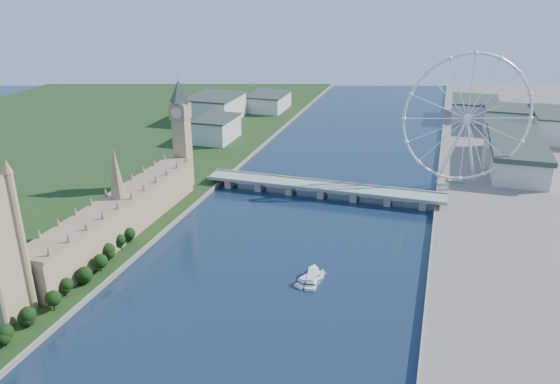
% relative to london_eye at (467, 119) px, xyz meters
% --- Properties ---
extents(tree_row, '(9.16, 201.16, 19.90)m').
position_rel_london_eye_xyz_m(tree_row, '(-232.98, -289.08, -59.15)').
color(tree_row, black).
rests_on(tree_row, ground).
extents(parliament_range, '(24.00, 200.00, 70.00)m').
position_rel_london_eye_xyz_m(parliament_range, '(-247.98, -185.08, -49.04)').
color(parliament_range, tan).
rests_on(parliament_range, ground).
extents(big_ben, '(20.02, 20.02, 110.00)m').
position_rel_london_eye_xyz_m(big_ben, '(-247.98, -77.08, -0.95)').
color(big_ben, tan).
rests_on(big_ben, ground).
extents(westminster_bridge, '(220.00, 22.00, 9.50)m').
position_rel_london_eye_xyz_m(westminster_bridge, '(-119.98, -55.08, -60.89)').
color(westminster_bridge, gray).
rests_on(westminster_bridge, ground).
extents(london_eye, '(113.60, 39.12, 124.30)m').
position_rel_london_eye_xyz_m(london_eye, '(0.00, 0.00, 0.00)').
color(london_eye, silver).
rests_on(london_eye, ground).
extents(county_hall, '(54.00, 144.00, 35.00)m').
position_rel_london_eye_xyz_m(county_hall, '(55.02, 74.92, -67.52)').
color(county_hall, beige).
rests_on(county_hall, ground).
extents(city_skyline, '(505.00, 280.00, 32.00)m').
position_rel_london_eye_xyz_m(city_skyline, '(-80.75, 205.00, -50.56)').
color(city_skyline, beige).
rests_on(city_skyline, ground).
extents(tour_boat_near, '(11.45, 29.52, 6.34)m').
position_rel_london_eye_xyz_m(tour_boat_near, '(-93.08, -205.57, -67.52)').
color(tour_boat_near, white).
rests_on(tour_boat_near, ground).
extents(tour_boat_far, '(17.63, 26.06, 5.69)m').
position_rel_london_eye_xyz_m(tour_boat_far, '(-94.46, -206.76, -67.52)').
color(tour_boat_far, silver).
rests_on(tour_boat_far, ground).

